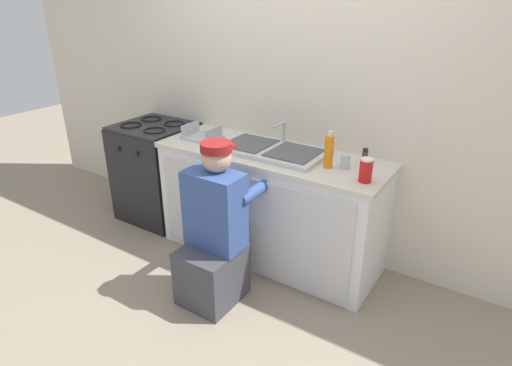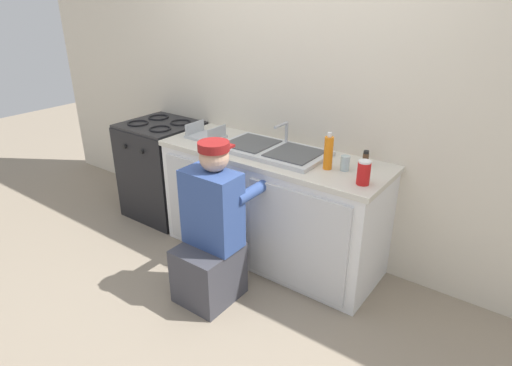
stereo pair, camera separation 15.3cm
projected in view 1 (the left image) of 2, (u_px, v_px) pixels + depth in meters
ground_plane at (249, 271)px, 3.26m from camera, size 12.00×12.00×0.00m
back_wall at (296, 92)px, 3.25m from camera, size 6.00×0.10×2.50m
counter_cabinet at (269, 208)px, 3.31m from camera, size 1.72×0.62×0.83m
countertop at (271, 155)px, 3.14m from camera, size 1.76×0.62×0.04m
sink_double_basin at (271, 149)px, 3.13m from camera, size 0.80×0.44×0.19m
stove_range at (158, 171)px, 3.91m from camera, size 0.63×0.62×0.90m
plumber_person at (214, 238)px, 2.82m from camera, size 0.42×0.61×1.10m
soda_cup_red at (366, 170)px, 2.61m from camera, size 0.08×0.08×0.15m
soap_bottle_orange at (329, 151)px, 2.81m from camera, size 0.06×0.06×0.25m
dish_rack_tray at (202, 136)px, 3.41m from camera, size 0.28×0.22×0.11m
spice_bottle_pepper at (365, 156)px, 2.91m from camera, size 0.04×0.04×0.10m
water_glass at (346, 161)px, 2.82m from camera, size 0.06×0.06×0.10m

